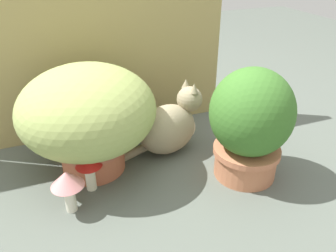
{
  "coord_description": "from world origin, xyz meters",
  "views": [
    {
      "loc": [
        -0.26,
        -1.02,
        0.83
      ],
      "look_at": [
        0.17,
        0.07,
        0.18
      ],
      "focal_mm": 36.36,
      "sensor_mm": 36.0,
      "label": 1
    }
  ],
  "objects_px": {
    "mushroom_ornament_pink": "(67,182)",
    "grass_planter": "(88,114)",
    "cat": "(171,126)",
    "leafy_planter": "(250,123)",
    "mushroom_ornament_red": "(89,165)"
  },
  "relations": [
    {
      "from": "grass_planter",
      "to": "leafy_planter",
      "type": "height_order",
      "value": "leafy_planter"
    },
    {
      "from": "grass_planter",
      "to": "cat",
      "type": "relative_size",
      "value": 1.33
    },
    {
      "from": "leafy_planter",
      "to": "mushroom_ornament_pink",
      "type": "relative_size",
      "value": 2.7
    },
    {
      "from": "grass_planter",
      "to": "mushroom_ornament_pink",
      "type": "height_order",
      "value": "grass_planter"
    },
    {
      "from": "mushroom_ornament_red",
      "to": "leafy_planter",
      "type": "bearing_deg",
      "value": -12.1
    },
    {
      "from": "mushroom_ornament_pink",
      "to": "grass_planter",
      "type": "bearing_deg",
      "value": 61.42
    },
    {
      "from": "grass_planter",
      "to": "leafy_planter",
      "type": "relative_size",
      "value": 1.18
    },
    {
      "from": "mushroom_ornament_red",
      "to": "mushroom_ornament_pink",
      "type": "bearing_deg",
      "value": -133.29
    },
    {
      "from": "cat",
      "to": "mushroom_ornament_pink",
      "type": "distance_m",
      "value": 0.51
    },
    {
      "from": "leafy_planter",
      "to": "cat",
      "type": "relative_size",
      "value": 1.13
    },
    {
      "from": "mushroom_ornament_pink",
      "to": "mushroom_ornament_red",
      "type": "xyz_separation_m",
      "value": [
        0.08,
        0.09,
        -0.01
      ]
    },
    {
      "from": "cat",
      "to": "mushroom_ornament_red",
      "type": "xyz_separation_m",
      "value": [
        -0.37,
        -0.14,
        -0.02
      ]
    },
    {
      "from": "grass_planter",
      "to": "cat",
      "type": "distance_m",
      "value": 0.36
    },
    {
      "from": "leafy_planter",
      "to": "grass_planter",
      "type": "bearing_deg",
      "value": 155.3
    },
    {
      "from": "grass_planter",
      "to": "mushroom_ornament_red",
      "type": "bearing_deg",
      "value": -104.87
    }
  ]
}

